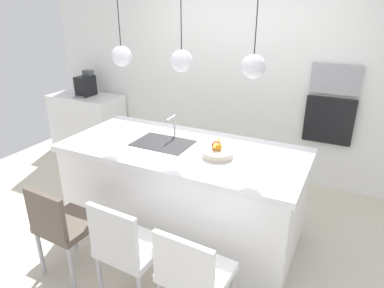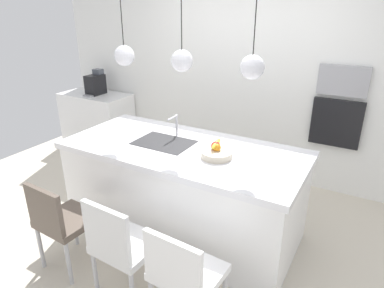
# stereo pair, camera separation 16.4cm
# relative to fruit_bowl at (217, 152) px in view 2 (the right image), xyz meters

# --- Properties ---
(floor) EXTENTS (6.60, 6.60, 0.00)m
(floor) POSITION_rel_fruit_bowl_xyz_m (-0.38, 0.05, -0.98)
(floor) COLOR beige
(floor) RESTS_ON ground
(back_wall) EXTENTS (6.00, 0.10, 2.60)m
(back_wall) POSITION_rel_fruit_bowl_xyz_m (-0.38, 1.70, 0.32)
(back_wall) COLOR white
(back_wall) RESTS_ON ground
(kitchen_island) EXTENTS (2.31, 1.07, 0.93)m
(kitchen_island) POSITION_rel_fruit_bowl_xyz_m (-0.38, 0.05, -0.51)
(kitchen_island) COLOR white
(kitchen_island) RESTS_ON ground
(sink_basin) EXTENTS (0.56, 0.40, 0.02)m
(sink_basin) POSITION_rel_fruit_bowl_xyz_m (-0.60, 0.05, -0.05)
(sink_basin) COLOR #2D2D30
(sink_basin) RESTS_ON kitchen_island
(faucet) EXTENTS (0.02, 0.17, 0.22)m
(faucet) POSITION_rel_fruit_bowl_xyz_m (-0.60, 0.26, 0.10)
(faucet) COLOR silver
(faucet) RESTS_ON kitchen_island
(fruit_bowl) EXTENTS (0.28, 0.28, 0.15)m
(fruit_bowl) POSITION_rel_fruit_bowl_xyz_m (0.00, 0.00, 0.00)
(fruit_bowl) COLOR beige
(fruit_bowl) RESTS_ON kitchen_island
(side_counter) EXTENTS (1.10, 0.60, 0.87)m
(side_counter) POSITION_rel_fruit_bowl_xyz_m (-2.78, 1.33, -0.54)
(side_counter) COLOR white
(side_counter) RESTS_ON ground
(coffee_machine) EXTENTS (0.20, 0.35, 0.38)m
(coffee_machine) POSITION_rel_fruit_bowl_xyz_m (-2.74, 1.33, 0.06)
(coffee_machine) COLOR black
(coffee_machine) RESTS_ON side_counter
(microwave) EXTENTS (0.54, 0.08, 0.34)m
(microwave) POSITION_rel_fruit_bowl_xyz_m (0.77, 1.63, 0.42)
(microwave) COLOR #9E9EA3
(microwave) RESTS_ON back_wall
(oven) EXTENTS (0.56, 0.08, 0.56)m
(oven) POSITION_rel_fruit_bowl_xyz_m (0.77, 1.63, -0.08)
(oven) COLOR black
(oven) RESTS_ON back_wall
(chair_near) EXTENTS (0.46, 0.45, 0.86)m
(chair_near) POSITION_rel_fruit_bowl_xyz_m (-0.99, -0.94, -0.48)
(chair_near) COLOR brown
(chair_near) RESTS_ON ground
(chair_middle) EXTENTS (0.47, 0.45, 0.90)m
(chair_middle) POSITION_rel_fruit_bowl_xyz_m (-0.33, -0.94, -0.47)
(chair_middle) COLOR silver
(chair_middle) RESTS_ON ground
(chair_far) EXTENTS (0.49, 0.44, 0.84)m
(chair_far) POSITION_rel_fruit_bowl_xyz_m (0.22, -0.94, -0.50)
(chair_far) COLOR white
(chair_far) RESTS_ON ground
(pendant_light_left) EXTENTS (0.19, 0.19, 0.79)m
(pendant_light_left) POSITION_rel_fruit_bowl_xyz_m (-1.02, 0.05, 0.76)
(pendant_light_left) COLOR silver
(pendant_light_center) EXTENTS (0.19, 0.19, 0.79)m
(pendant_light_center) POSITION_rel_fruit_bowl_xyz_m (-0.38, 0.05, 0.76)
(pendant_light_center) COLOR silver
(pendant_light_right) EXTENTS (0.19, 0.19, 0.79)m
(pendant_light_right) POSITION_rel_fruit_bowl_xyz_m (0.26, 0.05, 0.76)
(pendant_light_right) COLOR silver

